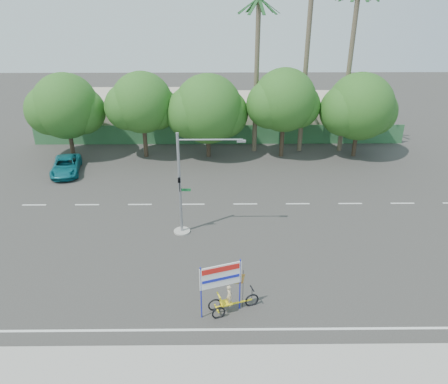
{
  "coord_description": "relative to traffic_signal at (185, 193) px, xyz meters",
  "views": [
    {
      "loc": [
        0.09,
        -21.35,
        15.38
      ],
      "look_at": [
        0.33,
        2.94,
        3.5
      ],
      "focal_mm": 35.0,
      "sensor_mm": 36.0,
      "label": 1
    }
  ],
  "objects": [
    {
      "name": "trike_billboard",
      "position": [
        2.58,
        -7.88,
        -1.67
      ],
      "size": [
        3.02,
        1.32,
        3.11
      ],
      "rotation": [
        0.0,
        0.0,
        0.32
      ],
      "color": "black",
      "rests_on": "ground"
    },
    {
      "name": "building_right",
      "position": [
        10.2,
        22.02,
        -1.12
      ],
      "size": [
        14.0,
        8.0,
        3.6
      ],
      "primitive_type": "cube",
      "color": "#C1B499",
      "rests_on": "ground"
    },
    {
      "name": "ground",
      "position": [
        2.2,
        -3.98,
        -2.92
      ],
      "size": [
        120.0,
        120.0,
        0.0
      ],
      "primitive_type": "plane",
      "color": "#33302D",
      "rests_on": "ground"
    },
    {
      "name": "pickup_truck",
      "position": [
        -11.21,
        10.1,
        -2.24
      ],
      "size": [
        3.1,
        5.2,
        1.35
      ],
      "primitive_type": "imported",
      "rotation": [
        0.0,
        0.0,
        0.18
      ],
      "color": "#106673",
      "rests_on": "ground"
    },
    {
      "name": "tree_far_left",
      "position": [
        -11.85,
        14.02,
        1.84
      ],
      "size": [
        7.14,
        6.0,
        7.96
      ],
      "color": "#473828",
      "rests_on": "ground"
    },
    {
      "name": "tree_right",
      "position": [
        8.15,
        14.02,
        2.32
      ],
      "size": [
        6.9,
        5.8,
        8.36
      ],
      "color": "#473828",
      "rests_on": "ground"
    },
    {
      "name": "tree_center",
      "position": [
        1.14,
        14.02,
        1.55
      ],
      "size": [
        7.62,
        6.4,
        7.85
      ],
      "color": "#473828",
      "rests_on": "ground"
    },
    {
      "name": "tree_far_right",
      "position": [
        15.15,
        14.02,
        1.73
      ],
      "size": [
        7.38,
        6.2,
        7.94
      ],
      "color": "#473828",
      "rests_on": "ground"
    },
    {
      "name": "fence",
      "position": [
        2.2,
        17.52,
        -1.92
      ],
      "size": [
        38.0,
        0.08,
        2.0
      ],
      "primitive_type": "cube",
      "color": "#336B3D",
      "rests_on": "ground"
    },
    {
      "name": "traffic_signal",
      "position": [
        0.0,
        0.0,
        0.0
      ],
      "size": [
        4.72,
        1.1,
        7.0
      ],
      "color": "gray",
      "rests_on": "ground"
    },
    {
      "name": "tree_left",
      "position": [
        -4.85,
        14.02,
        2.14
      ],
      "size": [
        6.66,
        5.6,
        8.07
      ],
      "color": "#473828",
      "rests_on": "ground"
    },
    {
      "name": "palm_tall",
      "position": [
        10.2,
        15.52,
        7.55
      ],
      "size": [
        3.73,
        3.79,
        17.45
      ],
      "color": "#70604C",
      "rests_on": "ground"
    },
    {
      "name": "palm_mid",
      "position": [
        14.2,
        15.52,
        6.48
      ],
      "size": [
        3.73,
        3.79,
        15.45
      ],
      "color": "#70604C",
      "rests_on": "ground"
    },
    {
      "name": "sidewalk_near",
      "position": [
        2.2,
        -11.48,
        -2.86
      ],
      "size": [
        50.0,
        2.4,
        0.12
      ],
      "primitive_type": "cube",
      "color": "gray",
      "rests_on": "ground"
    },
    {
      "name": "palm_short",
      "position": [
        5.7,
        15.52,
        5.94
      ],
      "size": [
        3.73,
        3.79,
        14.45
      ],
      "color": "#70604C",
      "rests_on": "ground"
    },
    {
      "name": "building_left",
      "position": [
        -7.8,
        22.02,
        -0.92
      ],
      "size": [
        12.0,
        8.0,
        4.0
      ],
      "primitive_type": "cube",
      "color": "#C1B499",
      "rests_on": "ground"
    }
  ]
}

